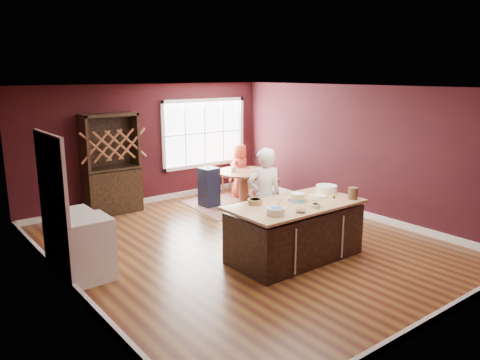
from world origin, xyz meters
name	(u,v)px	position (x,y,z in m)	size (l,w,h in m)	color
room_shell	(244,169)	(0.00, 0.00, 1.35)	(7.00, 7.00, 7.00)	brown
window	(204,133)	(1.50, 3.47, 1.50)	(2.36, 0.10, 1.66)	white
doorway	(54,210)	(-2.97, 0.60, 1.02)	(0.08, 1.26, 2.13)	white
kitchen_island	(295,232)	(0.27, -0.98, 0.44)	(2.18, 1.14, 0.92)	black
dining_table	(243,180)	(1.66, 2.12, 0.53)	(1.23, 1.23, 0.75)	brown
baker	(264,197)	(0.30, -0.18, 0.85)	(0.62, 0.41, 1.71)	silver
layer_cake	(298,197)	(0.37, -0.91, 0.98)	(0.32, 0.32, 0.13)	silver
bowl_blue	(276,211)	(-0.39, -1.24, 0.97)	(0.27, 0.27, 0.11)	silver
bowl_yellow	(255,202)	(-0.28, -0.64, 0.96)	(0.22, 0.22, 0.08)	olive
bowl_pink	(301,211)	(-0.03, -1.39, 0.95)	(0.15, 0.15, 0.06)	silver
bowl_olive	(315,206)	(0.34, -1.33, 0.95)	(0.15, 0.15, 0.05)	white
drinking_glass	(314,196)	(0.61, -1.05, 1.00)	(0.08, 0.08, 0.16)	silver
dinner_plate	(318,196)	(0.87, -0.91, 0.93)	(0.30, 0.30, 0.02)	#F3E7AF
white_tub	(327,189)	(1.17, -0.81, 0.98)	(0.36, 0.36, 0.12)	silver
stoneware_crock	(353,193)	(1.18, -1.37, 1.02)	(0.16, 0.16, 0.19)	brown
toy_figurine	(334,196)	(0.99, -1.14, 0.96)	(0.05, 0.05, 0.08)	#F4AD20
rug	(243,203)	(1.66, 2.12, 0.01)	(2.38, 1.84, 0.01)	brown
chair_east	(270,178)	(2.51, 2.17, 0.46)	(0.39, 0.37, 0.92)	brown
chair_south	(264,190)	(1.62, 1.35, 0.45)	(0.38, 0.36, 0.91)	brown
chair_north	(232,173)	(1.97, 2.97, 0.52)	(0.44, 0.42, 1.04)	brown
seated_woman	(240,170)	(1.94, 2.62, 0.65)	(0.63, 0.41, 1.29)	#D84831
high_chair	(209,186)	(0.89, 2.39, 0.46)	(0.37, 0.37, 0.92)	#182345
toddler	(207,170)	(0.91, 2.47, 0.81)	(0.18, 0.14, 0.26)	#8CA5BF
table_plate	(255,170)	(1.93, 2.04, 0.76)	(0.21, 0.21, 0.02)	beige
table_cup	(233,169)	(1.48, 2.27, 0.80)	(0.12, 0.12, 0.10)	silver
hutch	(111,164)	(-1.01, 3.22, 1.06)	(1.16, 0.48, 2.12)	black
washer	(88,249)	(-2.64, 0.28, 0.46)	(0.64, 0.62, 0.92)	white
dryer	(73,238)	(-2.64, 0.92, 0.44)	(0.60, 0.58, 0.87)	silver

